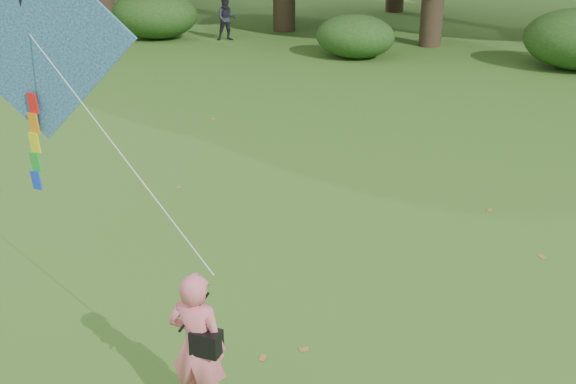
% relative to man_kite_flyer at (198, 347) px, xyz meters
% --- Properties ---
extents(man_kite_flyer, '(0.63, 0.42, 1.71)m').
position_rel_man_kite_flyer_xyz_m(man_kite_flyer, '(0.00, 0.00, 0.00)').
color(man_kite_flyer, '#E16976').
rests_on(man_kite_flyer, ground).
extents(bystander_left, '(0.98, 0.92, 1.59)m').
position_rel_man_kite_flyer_xyz_m(bystander_left, '(-8.58, 19.12, -0.06)').
color(bystander_left, '#22232D').
rests_on(bystander_left, ground).
extents(crossbody_bag, '(0.43, 0.20, 0.69)m').
position_rel_man_kite_flyer_xyz_m(crossbody_bag, '(0.12, -0.03, 0.11)').
color(crossbody_bag, black).
rests_on(crossbody_bag, ground).
extents(flying_kite, '(4.42, 1.78, 3.39)m').
position_rel_man_kite_flyer_xyz_m(flying_kite, '(-2.82, 1.46, 2.73)').
color(flying_kite, '#242D9E').
rests_on(flying_kite, ground).
extents(shrub_band, '(39.15, 3.22, 1.88)m').
position_rel_man_kite_flyer_xyz_m(shrub_band, '(-0.01, 18.33, 0.00)').
color(shrub_band, '#264919').
rests_on(shrub_band, ground).
extents(fallen_leaves, '(11.19, 12.73, 0.01)m').
position_rel_man_kite_flyer_xyz_m(fallen_leaves, '(0.29, 3.36, -0.85)').
color(fallen_leaves, olive).
rests_on(fallen_leaves, ground).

